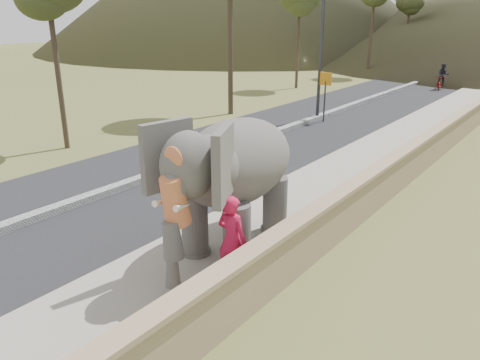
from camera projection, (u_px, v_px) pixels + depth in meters
name	position (u px, v px, depth m)	size (l,w,h in m)	color
ground	(135.00, 310.00, 8.39)	(160.00, 160.00, 0.00)	olive
road	(243.00, 146.00, 18.75)	(7.00, 120.00, 0.03)	black
median	(243.00, 144.00, 18.72)	(0.35, 120.00, 0.22)	black
walkway	(361.00, 168.00, 15.91)	(3.00, 120.00, 0.15)	#9E9687
parapet	(411.00, 163.00, 14.82)	(0.30, 120.00, 1.10)	tan
lamppost	(329.00, 17.00, 21.69)	(1.76, 0.36, 8.00)	#323338
signboard	(325.00, 89.00, 22.45)	(0.60, 0.08, 2.40)	#2D2D33
elephant_and_man	(237.00, 180.00, 10.11)	(2.59, 4.32, 2.96)	#605D57
motorcyclist	(441.00, 80.00, 32.64)	(1.19, 1.95, 1.81)	maroon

